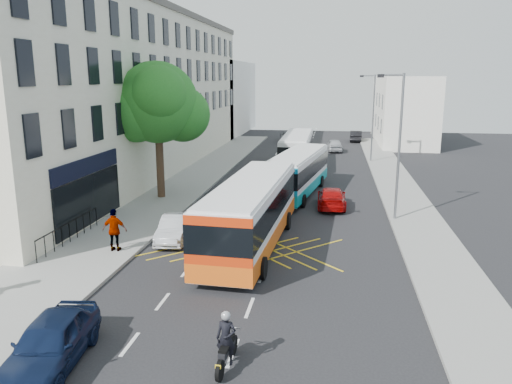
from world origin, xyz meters
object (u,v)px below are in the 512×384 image
at_px(distant_car_silver, 334,145).
at_px(parked_car_blue, 51,342).
at_px(bus_far, 297,150).
at_px(distant_car_grey, 289,137).
at_px(parked_car_silver, 175,228).
at_px(pedestrian_far, 115,230).
at_px(street_tree, 157,103).
at_px(motorbike, 226,341).
at_px(lamp_near, 398,139).
at_px(bus_mid, 297,173).
at_px(red_hatchback, 332,197).
at_px(bus_near, 251,212).
at_px(distant_car_dark, 356,136).
at_px(lamp_far, 372,113).

bearing_deg(distant_car_silver, parked_car_blue, 74.91).
bearing_deg(bus_far, distant_car_grey, 97.17).
xyz_separation_m(parked_car_silver, pedestrian_far, (-2.10, -2.29, 0.51)).
xyz_separation_m(street_tree, motorbike, (8.49, -18.70, -5.49)).
relative_size(lamp_near, parked_car_silver, 2.12).
bearing_deg(distant_car_grey, parked_car_blue, -98.66).
xyz_separation_m(bus_mid, pedestrian_far, (-7.35, -13.25, -0.39)).
bearing_deg(red_hatchback, bus_near, 63.69).
bearing_deg(motorbike, bus_far, 95.14).
height_order(distant_car_grey, pedestrian_far, pedestrian_far).
height_order(motorbike, distant_car_dark, motorbike).
relative_size(lamp_near, distant_car_silver, 2.03).
bearing_deg(bus_near, red_hatchback, 68.16).
bearing_deg(bus_near, motorbike, -81.42).
bearing_deg(distant_car_grey, pedestrian_far, -102.06).
bearing_deg(bus_far, lamp_near, -68.30).
relative_size(bus_near, distant_car_dark, 2.82).
relative_size(street_tree, lamp_far, 1.10).
height_order(lamp_near, bus_near, lamp_near).
distance_m(lamp_near, distant_car_grey, 35.35).
bearing_deg(red_hatchback, parked_car_blue, 66.62).
xyz_separation_m(lamp_near, distant_car_grey, (-8.97, 33.96, -3.99)).
relative_size(street_tree, parked_car_silver, 2.33).
relative_size(bus_far, distant_car_silver, 2.67).
bearing_deg(distant_car_silver, distant_car_grey, -57.02).
xyz_separation_m(red_hatchback, distant_car_dark, (2.76, 33.35, 0.06)).
relative_size(bus_far, distant_car_dark, 2.57).
distance_m(parked_car_blue, pedestrian_far, 9.16).
bearing_deg(parked_car_silver, distant_car_grey, 81.32).
xyz_separation_m(parked_car_blue, distant_car_silver, (7.75, 43.15, -0.05)).
xyz_separation_m(lamp_near, bus_near, (-7.21, -5.54, -2.93)).
bearing_deg(street_tree, lamp_near, -11.40).
xyz_separation_m(red_hatchback, distant_car_silver, (0.11, 24.19, 0.05)).
bearing_deg(distant_car_grey, lamp_near, -81.45).
relative_size(distant_car_grey, distant_car_dark, 1.11).
bearing_deg(red_hatchback, distant_car_silver, -91.71).
xyz_separation_m(bus_mid, parked_car_blue, (-5.25, -22.16, -0.81)).
height_order(motorbike, red_hatchback, motorbike).
distance_m(street_tree, distant_car_silver, 26.94).
bearing_deg(parked_car_blue, bus_mid, 70.18).
height_order(parked_car_blue, distant_car_grey, parked_car_blue).
xyz_separation_m(parked_car_silver, distant_car_grey, (2.13, 39.18, 0.01)).
distance_m(street_tree, distant_car_grey, 32.03).
height_order(bus_near, motorbike, bus_near).
height_order(bus_far, motorbike, bus_far).
height_order(street_tree, parked_car_silver, street_tree).
height_order(lamp_far, bus_far, lamp_far).
bearing_deg(red_hatchback, bus_mid, -54.72).
height_order(distant_car_grey, distant_car_dark, distant_car_dark).
distance_m(distant_car_grey, distant_car_silver, 9.15).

